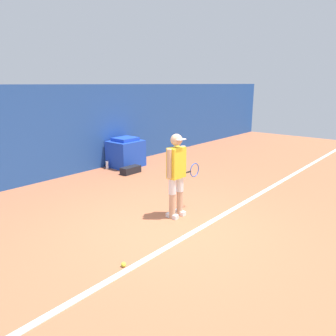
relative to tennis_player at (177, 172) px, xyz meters
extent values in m
plane|color=#B76642|center=(-0.48, -0.25, -0.89)|extent=(24.00, 24.00, 0.00)
cube|color=#234C99|center=(-0.48, 4.14, 0.35)|extent=(24.00, 0.10, 2.46)
cube|color=white|center=(-0.48, -0.67, -0.88)|extent=(21.60, 0.10, 0.01)
cylinder|color=tan|center=(-0.12, 0.00, -0.65)|extent=(0.12, 0.12, 0.48)
cylinder|color=white|center=(-0.12, 0.00, -0.26)|extent=(0.14, 0.14, 0.29)
cube|color=white|center=(-0.12, 0.00, -0.85)|extent=(0.10, 0.24, 0.08)
cylinder|color=tan|center=(0.10, 0.00, -0.65)|extent=(0.12, 0.12, 0.48)
cylinder|color=white|center=(0.10, 0.00, -0.26)|extent=(0.14, 0.14, 0.29)
cube|color=white|center=(0.10, 0.00, -0.85)|extent=(0.10, 0.24, 0.08)
cube|color=yellow|center=(-0.01, 0.00, 0.18)|extent=(0.35, 0.21, 0.57)
sphere|color=tan|center=(-0.01, 0.00, 0.60)|extent=(0.22, 0.22, 0.22)
cube|color=white|center=(-0.01, -0.10, 0.62)|extent=(0.18, 0.13, 0.02)
cylinder|color=tan|center=(-0.21, 0.01, 0.19)|extent=(0.09, 0.09, 0.54)
cylinder|color=tan|center=(0.19, 0.00, 0.19)|extent=(0.09, 0.09, 0.54)
cylinder|color=black|center=(0.30, -0.01, -0.08)|extent=(0.24, 0.04, 0.03)
torus|color=#2851B2|center=(0.56, -0.02, -0.08)|extent=(0.29, 0.03, 0.29)
sphere|color=#D1E533|center=(-1.89, -0.56, -0.85)|extent=(0.07, 0.07, 0.07)
cube|color=blue|center=(2.07, 3.63, -0.49)|extent=(0.95, 0.82, 0.80)
cube|color=blue|center=(2.07, 3.63, -0.04)|extent=(0.66, 0.58, 0.10)
cube|color=black|center=(1.59, 2.93, -0.79)|extent=(0.60, 0.26, 0.20)
cylinder|color=white|center=(1.48, 3.83, -0.77)|extent=(0.08, 0.08, 0.24)
cylinder|color=black|center=(1.48, 3.83, -0.64)|extent=(0.05, 0.05, 0.02)
camera|label=1|loc=(-4.61, -3.66, 1.60)|focal=35.00mm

